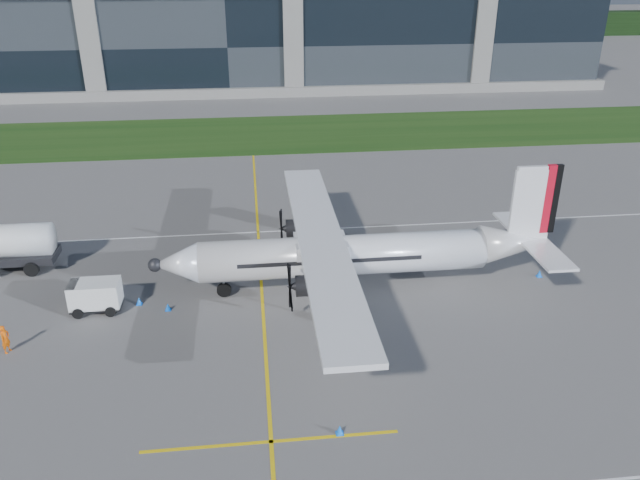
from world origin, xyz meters
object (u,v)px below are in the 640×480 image
turboprop_aircraft (358,233)px  safety_cone_tail (539,273)px  safety_cone_fwd (139,301)px  ground_crew_person (5,337)px  safety_cone_nose_port (168,307)px  safety_cone_portwing (340,430)px  baggage_tug (96,296)px

turboprop_aircraft → safety_cone_tail: (12.99, 0.22, -3.89)m
turboprop_aircraft → safety_cone_fwd: turboprop_aircraft is taller
ground_crew_person → safety_cone_fwd: (6.65, 4.52, -0.73)m
safety_cone_nose_port → safety_cone_tail: bearing=3.6°
safety_cone_nose_port → safety_cone_fwd: bearing=154.0°
turboprop_aircraft → safety_cone_portwing: size_ratio=55.17×
baggage_tug → safety_cone_nose_port: size_ratio=6.56×
baggage_tug → safety_cone_portwing: size_ratio=6.56×
safety_cone_nose_port → safety_cone_fwd: 2.14m
baggage_tug → safety_cone_portwing: 18.81m
safety_cone_portwing → safety_cone_fwd: 17.33m
ground_crew_person → safety_cone_tail: bearing=-61.3°
ground_crew_person → safety_cone_portwing: ground_crew_person is taller
safety_cone_portwing → safety_cone_tail: bearing=40.8°
turboprop_aircraft → baggage_tug: 17.14m
safety_cone_nose_port → safety_cone_fwd: same height
safety_cone_nose_port → safety_cone_portwing: 15.40m
ground_crew_person → safety_cone_fwd: 8.08m
safety_cone_nose_port → safety_cone_portwing: (9.22, -12.34, 0.00)m
safety_cone_tail → safety_cone_fwd: (-27.28, -0.65, 0.00)m
safety_cone_nose_port → baggage_tug: bearing=172.8°
turboprop_aircraft → safety_cone_fwd: 14.82m
baggage_tug → ground_crew_person: same height
safety_cone_tail → safety_cone_nose_port: (-25.36, -1.59, 0.00)m
safety_cone_tail → safety_cone_portwing: size_ratio=1.00×
baggage_tug → safety_cone_nose_port: (4.46, -0.56, -0.73)m
ground_crew_person → safety_cone_portwing: size_ratio=3.93×
turboprop_aircraft → safety_cone_portwing: turboprop_aircraft is taller
safety_cone_tail → safety_cone_portwing: same height
baggage_tug → safety_cone_nose_port: baggage_tug is taller
turboprop_aircraft → safety_cone_fwd: bearing=-178.3°
safety_cone_tail → safety_cone_portwing: (-16.14, -13.93, 0.00)m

